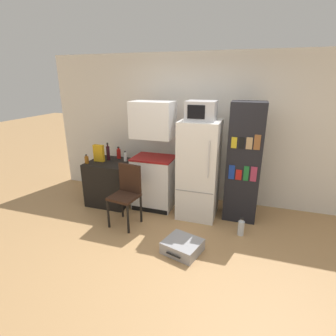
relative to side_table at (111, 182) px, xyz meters
The scene contains 15 objects.
ground_plane 2.03m from the side_table, 39.08° to the right, with size 24.00×24.00×0.00m, color tan.
wall_back 2.11m from the side_table, 23.12° to the left, with size 6.40×0.10×2.64m.
side_table is the anchor object (origin of this frame).
kitchen_hutch 0.94m from the side_table, ahead, with size 0.70×0.54×1.86m.
refrigerator 1.68m from the side_table, ahead, with size 0.62×0.65×1.60m.
microwave 2.11m from the side_table, ahead, with size 0.44×0.38×0.29m.
bookshelf 2.38m from the side_table, ahead, with size 0.51×0.40×1.89m.
bottle_amber_beer 0.60m from the side_table, 145.28° to the right, with size 0.07×0.07×0.16m.
bottle_wine_dark 0.54m from the side_table, 125.86° to the left, with size 0.06×0.06×0.32m.
bottle_milk_white 0.56m from the side_table, 22.81° to the left, with size 0.06×0.06×0.19m.
bottle_ketchup_red 0.55m from the side_table, 73.77° to the left, with size 0.08×0.08×0.22m.
cereal_box 0.58m from the side_table, 168.20° to the right, with size 0.19×0.07×0.30m.
chair 0.87m from the side_table, 42.38° to the right, with size 0.45×0.46×0.95m.
suitcase_large_flat 1.99m from the side_table, 32.37° to the right, with size 0.56×0.53×0.16m.
water_bottle_front 2.42m from the side_table, ahead, with size 0.09×0.09×0.28m.
Camera 1 is at (0.85, -2.68, 2.21)m, focal length 28.00 mm.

